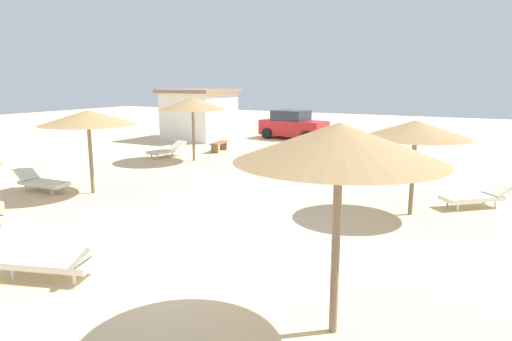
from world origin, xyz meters
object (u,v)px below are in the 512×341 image
object	(u,v)px
parasol_2	(416,130)
bench_1	(219,145)
lounger_6	(57,261)
parasol_3	(193,104)
parked_car	(293,125)
beach_cabana	(200,114)
parasol_4	(88,118)
parasol_0	(339,143)
lounger_3	(167,150)
lounger_2	(476,197)
lounger_4	(41,182)
bench_0	(362,159)

from	to	relation	value
parasol_2	bench_1	distance (m)	12.57
lounger_6	bench_1	size ratio (longest dim) A/B	1.28
parasol_3	parked_car	world-z (taller)	parasol_3
beach_cabana	parasol_4	bearing A→B (deg)	-69.17
parasol_0	parasol_2	size ratio (longest dim) A/B	1.07
parasol_3	beach_cabana	world-z (taller)	beach_cabana
lounger_6	bench_1	distance (m)	14.98
parasol_4	bench_1	distance (m)	9.40
beach_cabana	parked_car	bearing A→B (deg)	29.29
parasol_4	lounger_3	distance (m)	7.30
bench_1	beach_cabana	xyz separation A→B (m)	(-3.71, 3.61, 1.16)
parasol_2	lounger_3	size ratio (longest dim) A/B	1.40
parasol_4	parasol_0	bearing A→B (deg)	-24.14
lounger_6	parked_car	distance (m)	20.75
parasol_2	lounger_3	world-z (taller)	parasol_2
lounger_2	lounger_6	bearing A→B (deg)	-126.10
lounger_2	lounger_4	bearing A→B (deg)	-159.89
parasol_0	parasol_4	world-z (taller)	parasol_0
parasol_3	parked_car	distance (m)	9.30
parasol_4	lounger_3	size ratio (longest dim) A/B	1.48
lounger_4	parked_car	xyz separation A→B (m)	(1.70, 16.09, 0.50)
lounger_2	beach_cabana	bearing A→B (deg)	150.56
parasol_0	lounger_4	bearing A→B (deg)	162.02
parasol_2	parasol_3	size ratio (longest dim) A/B	0.92
lounger_2	lounger_6	distance (m)	10.82
bench_0	parasol_0	bearing A→B (deg)	-76.24
parasol_4	bench_1	size ratio (longest dim) A/B	1.91
lounger_2	lounger_4	xyz separation A→B (m)	(-12.39, -4.54, 0.01)
lounger_6	bench_0	xyz separation A→B (m)	(1.90, 13.20, 0.02)
parasol_2	parked_car	size ratio (longest dim) A/B	0.67
lounger_4	lounger_6	world-z (taller)	lounger_6
lounger_4	parked_car	bearing A→B (deg)	83.96
lounger_3	bench_0	bearing A→B (deg)	11.63
lounger_4	beach_cabana	xyz separation A→B (m)	(-3.20, 13.34, 1.19)
lounger_4	bench_0	bearing A→B (deg)	48.64
parasol_0	bench_0	size ratio (longest dim) A/B	1.95
bench_1	beach_cabana	size ratio (longest dim) A/B	0.40
parasol_0	parasol_3	world-z (taller)	parasol_0
parasol_3	bench_0	distance (m)	7.56
bench_1	lounger_6	bearing A→B (deg)	-68.43
lounger_3	lounger_4	bearing A→B (deg)	-84.27
parasol_4	lounger_3	world-z (taller)	parasol_4
bench_0	parked_car	xyz separation A→B (m)	(-6.21, 7.09, 0.48)
parasol_4	lounger_6	world-z (taller)	parasol_4
parasol_0	parasol_3	size ratio (longest dim) A/B	0.98
lounger_2	lounger_3	size ratio (longest dim) A/B	0.93
beach_cabana	lounger_4	bearing A→B (deg)	-76.51
lounger_3	bench_1	bearing A→B (deg)	63.87
lounger_2	bench_0	distance (m)	6.32
parasol_2	parked_car	bearing A→B (deg)	124.97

